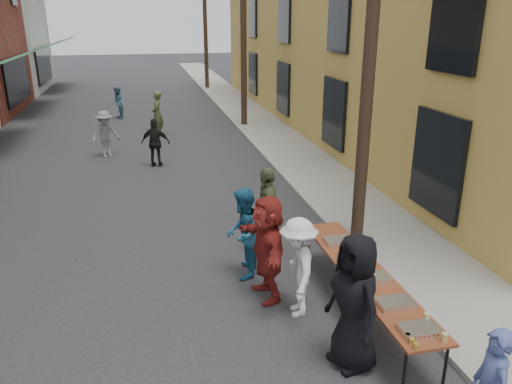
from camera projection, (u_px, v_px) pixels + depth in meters
name	position (u px, v px, depth m)	size (l,w,h in m)	color
ground	(163.00, 354.00, 7.16)	(120.00, 120.00, 0.00)	#28282B
sidewalk	(260.00, 124.00, 21.98)	(2.20, 60.00, 0.10)	gray
building_ochre	(408.00, 5.00, 20.69)	(10.00, 28.00, 10.00)	gold
utility_pole_near	(372.00, 21.00, 9.32)	(0.26, 0.26, 9.00)	#2D2116
utility_pole_mid	(243.00, 18.00, 20.34)	(0.26, 0.26, 9.00)	#2D2116
utility_pole_far	(205.00, 17.00, 31.36)	(0.26, 0.26, 9.00)	#2D2116
serving_table	(364.00, 274.00, 7.94)	(0.70, 4.00, 0.75)	maroon
catering_tray_sausage	(419.00, 330.00, 6.40)	(0.50, 0.33, 0.08)	maroon
catering_tray_foil_b	(395.00, 303.00, 6.99)	(0.50, 0.33, 0.08)	#B2B2B7
catering_tray_buns	(373.00, 279.00, 7.64)	(0.50, 0.33, 0.08)	tan
catering_tray_foil_d	(355.00, 258.00, 8.28)	(0.50, 0.33, 0.08)	#B2B2B7
catering_tray_buns_end	(339.00, 241.00, 8.92)	(0.50, 0.33, 0.08)	tan
condiment_jar_a	(416.00, 346.00, 6.07)	(0.07, 0.07, 0.08)	#A57F26
condiment_jar_b	(412.00, 341.00, 6.17)	(0.07, 0.07, 0.08)	#A57F26
condiment_jar_c	(408.00, 337.00, 6.26)	(0.07, 0.07, 0.08)	#A57F26
cup_stack	(445.00, 338.00, 6.20)	(0.08, 0.08, 0.12)	tan
guest_front_a	(355.00, 302.00, 6.66)	(0.95, 0.62, 1.95)	black
guest_front_c	(243.00, 234.00, 9.06)	(0.83, 0.65, 1.71)	#21658A
guest_front_d	(298.00, 267.00, 7.90)	(1.07, 0.61, 1.65)	white
guest_front_e	(267.00, 211.00, 9.96)	(1.06, 0.44, 1.81)	#526138
guest_queue_back	(267.00, 248.00, 8.35)	(1.71, 0.55, 1.85)	maroon
passerby_left	(106.00, 134.00, 16.91)	(1.02, 0.59, 1.58)	gray
passerby_mid	(156.00, 143.00, 15.81)	(0.91, 0.38, 1.55)	black
passerby_right	(157.00, 114.00, 19.78)	(0.66, 0.43, 1.80)	#4C5632
passerby_far	(118.00, 103.00, 23.15)	(0.73, 0.57, 1.51)	teal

